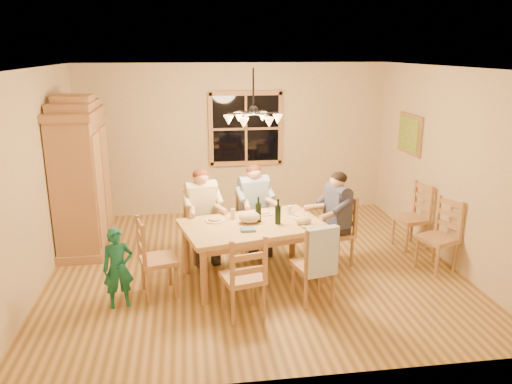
{
  "coord_description": "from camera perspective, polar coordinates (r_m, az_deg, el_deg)",
  "views": [
    {
      "loc": [
        -0.87,
        -6.36,
        2.92
      ],
      "look_at": [
        0.05,
        0.1,
        1.05
      ],
      "focal_mm": 35.0,
      "sensor_mm": 36.0,
      "label": 1
    }
  ],
  "objects": [
    {
      "name": "wall_left",
      "position": [
        6.82,
        -23.85,
        1.29
      ],
      "size": [
        0.02,
        5.0,
        2.7
      ],
      "primitive_type": "cube",
      "color": "#C7AE8D",
      "rests_on": "floor"
    },
    {
      "name": "chair_far_left",
      "position": [
        7.21,
        -6.1,
        -5.38
      ],
      "size": [
        0.53,
        0.51,
        0.99
      ],
      "rotation": [
        0.0,
        0.0,
        3.38
      ],
      "color": "#A67B49",
      "rests_on": "floor"
    },
    {
      "name": "cap",
      "position": [
        6.42,
        5.44,
        -3.23
      ],
      "size": [
        0.2,
        0.2,
        0.11
      ],
      "primitive_type": "ellipsoid",
      "color": "tan",
      "rests_on": "dining_table"
    },
    {
      "name": "chair_spare_front",
      "position": [
        7.26,
        19.89,
        -6.15
      ],
      "size": [
        0.55,
        0.56,
        0.99
      ],
      "rotation": [
        0.0,
        0.0,
        1.93
      ],
      "color": "#A67B49",
      "rests_on": "floor"
    },
    {
      "name": "plate_woman",
      "position": [
        6.55,
        -4.68,
        -3.25
      ],
      "size": [
        0.26,
        0.26,
        0.02
      ],
      "primitive_type": "cylinder",
      "color": "white",
      "rests_on": "dining_table"
    },
    {
      "name": "chandelier",
      "position": [
        6.48,
        -0.3,
        8.52
      ],
      "size": [
        0.77,
        0.68,
        0.71
      ],
      "color": "black",
      "rests_on": "ceiling"
    },
    {
      "name": "adult_slate_man",
      "position": [
        6.93,
        9.19,
        -1.69
      ],
      "size": [
        0.5,
        0.47,
        0.87
      ],
      "rotation": [
        0.0,
        0.0,
        1.81
      ],
      "color": "#393F5C",
      "rests_on": "floor"
    },
    {
      "name": "window",
      "position": [
        9.0,
        -1.17,
        7.24
      ],
      "size": [
        1.3,
        0.06,
        1.3
      ],
      "color": "black",
      "rests_on": "wall_back"
    },
    {
      "name": "armoire",
      "position": [
        7.81,
        -19.29,
        1.28
      ],
      "size": [
        0.66,
        1.4,
        2.3
      ],
      "color": "#8E613D",
      "rests_on": "floor"
    },
    {
      "name": "painting",
      "position": [
        8.47,
        17.16,
        6.33
      ],
      "size": [
        0.06,
        0.78,
        0.64
      ],
      "color": "#8E613D",
      "rests_on": "wall_right"
    },
    {
      "name": "ceiling",
      "position": [
        6.43,
        -0.31,
        14.03
      ],
      "size": [
        5.5,
        5.0,
        0.02
      ],
      "primitive_type": "cube",
      "color": "white",
      "rests_on": "wall_back"
    },
    {
      "name": "floor",
      "position": [
        7.06,
        -0.28,
        -8.45
      ],
      "size": [
        5.5,
        5.5,
        0.0
      ],
      "primitive_type": "plane",
      "color": "brown",
      "rests_on": "ground"
    },
    {
      "name": "chair_spare_back",
      "position": [
        7.95,
        17.16,
        -3.97
      ],
      "size": [
        0.5,
        0.51,
        0.99
      ],
      "rotation": [
        0.0,
        0.0,
        1.76
      ],
      "color": "#A67B49",
      "rests_on": "floor"
    },
    {
      "name": "adult_woman",
      "position": [
        7.03,
        -6.23,
        -1.3
      ],
      "size": [
        0.47,
        0.5,
        0.87
      ],
      "rotation": [
        0.0,
        0.0,
        3.38
      ],
      "color": "beige",
      "rests_on": "floor"
    },
    {
      "name": "chair_end_right",
      "position": [
        7.11,
        9.0,
        -5.83
      ],
      "size": [
        0.51,
        0.53,
        0.99
      ],
      "rotation": [
        0.0,
        0.0,
        1.81
      ],
      "color": "#A67B49",
      "rests_on": "floor"
    },
    {
      "name": "child",
      "position": [
        6.06,
        -15.5,
        -8.37
      ],
      "size": [
        0.4,
        0.31,
        0.97
      ],
      "primitive_type": "imported",
      "rotation": [
        0.0,
        0.0,
        0.24
      ],
      "color": "#176957",
      "rests_on": "floor"
    },
    {
      "name": "wine_glass_b",
      "position": [
        6.73,
        3.82,
        -2.13
      ],
      "size": [
        0.06,
        0.06,
        0.14
      ],
      "primitive_type": "cylinder",
      "color": "silver",
      "rests_on": "dining_table"
    },
    {
      "name": "plate_plaid",
      "position": [
        6.82,
        0.87,
        -2.4
      ],
      "size": [
        0.26,
        0.26,
        0.02
      ],
      "primitive_type": "cylinder",
      "color": "white",
      "rests_on": "dining_table"
    },
    {
      "name": "plate_slate",
      "position": [
        6.73,
        4.85,
        -2.71
      ],
      "size": [
        0.26,
        0.26,
        0.02
      ],
      "primitive_type": "cylinder",
      "color": "white",
      "rests_on": "dining_table"
    },
    {
      "name": "napkin",
      "position": [
        6.18,
        -0.92,
        -4.31
      ],
      "size": [
        0.21,
        0.18,
        0.03
      ],
      "primitive_type": "cube",
      "rotation": [
        0.0,
        0.0,
        0.24
      ],
      "color": "slate",
      "rests_on": "dining_table"
    },
    {
      "name": "chair_near_left",
      "position": [
        5.75,
        -1.49,
        -11.1
      ],
      "size": [
        0.53,
        0.51,
        0.99
      ],
      "rotation": [
        0.0,
        0.0,
        0.24
      ],
      "color": "#A67B49",
      "rests_on": "floor"
    },
    {
      "name": "adult_plaid_man",
      "position": [
        7.27,
        -0.23,
        -0.62
      ],
      "size": [
        0.47,
        0.5,
        0.87
      ],
      "rotation": [
        0.0,
        0.0,
        3.38
      ],
      "color": "#325989",
      "rests_on": "floor"
    },
    {
      "name": "wall_back",
      "position": [
        9.04,
        -2.45,
        5.99
      ],
      "size": [
        5.5,
        0.02,
        2.7
      ],
      "primitive_type": "cube",
      "color": "#C7AE8D",
      "rests_on": "floor"
    },
    {
      "name": "wine_glass_a",
      "position": [
        6.6,
        -2.66,
        -2.5
      ],
      "size": [
        0.06,
        0.06,
        0.14
      ],
      "primitive_type": "cylinder",
      "color": "silver",
      "rests_on": "dining_table"
    },
    {
      "name": "dining_table",
      "position": [
        6.47,
        -0.37,
        -4.48
      ],
      "size": [
        1.98,
        1.47,
        0.76
      ],
      "rotation": [
        0.0,
        0.0,
        0.24
      ],
      "color": "#A9864B",
      "rests_on": "floor"
    },
    {
      "name": "chair_near_right",
      "position": [
        6.08,
        6.51,
        -9.63
      ],
      "size": [
        0.53,
        0.51,
        0.99
      ],
      "rotation": [
        0.0,
        0.0,
        0.24
      ],
      "color": "#A67B49",
      "rests_on": "floor"
    },
    {
      "name": "wine_bottle_a",
      "position": [
        6.47,
        0.27,
        -1.97
      ],
      "size": [
        0.08,
        0.08,
        0.33
      ],
      "primitive_type": "cylinder",
      "color": "black",
      "rests_on": "dining_table"
    },
    {
      "name": "towel",
      "position": [
        5.76,
        7.53,
        -6.82
      ],
      "size": [
        0.39,
        0.19,
        0.58
      ],
      "primitive_type": "cube",
      "rotation": [
        0.0,
        0.0,
        0.24
      ],
      "color": "#B5CEF6",
      "rests_on": "chair_near_right"
    },
    {
      "name": "wall_right",
      "position": [
        7.49,
        21.07,
        2.81
      ],
      "size": [
        0.02,
        5.0,
        2.7
      ],
      "primitive_type": "cube",
      "color": "#C7AE8D",
      "rests_on": "floor"
    },
    {
      "name": "chair_far_right",
      "position": [
        7.44,
        -0.22,
        -4.59
      ],
      "size": [
        0.53,
        0.51,
        0.99
      ],
      "rotation": [
        0.0,
        0.0,
        3.38
      ],
      "color": "#A67B49",
      "rests_on": "floor"
    },
    {
      "name": "chair_end_left",
      "position": [
        6.3,
        -11.01,
        -8.87
      ],
      "size": [
        0.51,
        0.53,
        0.99
      ],
      "rotation": [
        0.0,
        0.0,
        -1.33
      ],
      "color": "#A67B49",
      "rests_on": "floor"
    },
    {
      "name": "cloth_bundle",
      "position": [
        6.44,
        -0.73,
        -2.88
      ],
      "size": [
        0.28,
        0.22,
        0.15
      ],
      "primitive_type": "ellipsoid",
      "color": "#C5A88F",
      "rests_on": "dining_table"
    },
    {
      "name": "wine_bottle_b",
      "position": [
        6.38,
        2.52,
        -2.25
      ],
      "size": [
        0.08,
        0.08,
        0.33
      ],
      "primitive_type": "cylinder",
      "color": "black",
      "rests_on": "dining_table"
    }
  ]
}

